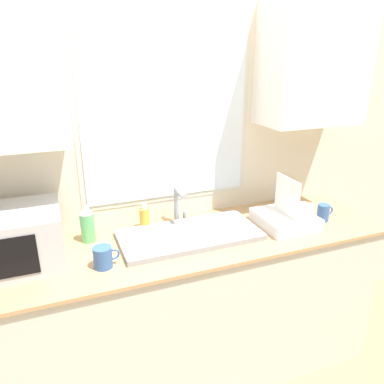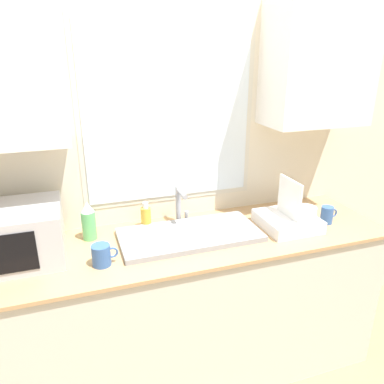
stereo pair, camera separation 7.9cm
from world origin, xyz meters
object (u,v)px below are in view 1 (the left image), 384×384
(dish_rack, at_px, (287,217))
(mug_near_sink, at_px, (103,257))
(microwave, at_px, (13,238))
(soap_bottle, at_px, (145,218))
(spray_bottle, at_px, (87,223))
(faucet, at_px, (178,203))

(dish_rack, bearing_deg, mug_near_sink, -176.03)
(microwave, height_order, soap_bottle, microwave)
(spray_bottle, bearing_deg, faucet, 3.91)
(soap_bottle, distance_m, mug_near_sink, 0.44)
(faucet, distance_m, mug_near_sink, 0.59)
(microwave, relative_size, dish_rack, 1.43)
(dish_rack, relative_size, mug_near_sink, 2.50)
(spray_bottle, distance_m, mug_near_sink, 0.30)
(spray_bottle, distance_m, soap_bottle, 0.32)
(spray_bottle, relative_size, soap_bottle, 1.37)
(dish_rack, distance_m, spray_bottle, 1.13)
(spray_bottle, bearing_deg, dish_rack, -11.14)
(faucet, distance_m, spray_bottle, 0.53)
(mug_near_sink, bearing_deg, faucet, 33.84)
(faucet, height_order, dish_rack, dish_rack)
(spray_bottle, bearing_deg, mug_near_sink, -83.34)
(mug_near_sink, bearing_deg, dish_rack, 3.97)
(microwave, distance_m, spray_bottle, 0.37)
(microwave, height_order, dish_rack, dish_rack)
(faucet, relative_size, dish_rack, 0.71)
(mug_near_sink, bearing_deg, soap_bottle, 49.26)
(faucet, xyz_separation_m, dish_rack, (0.58, -0.25, -0.08))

